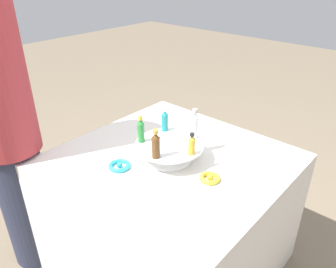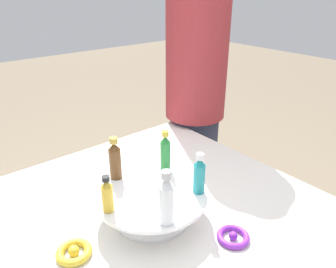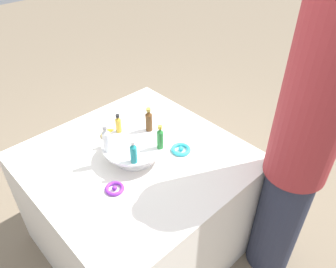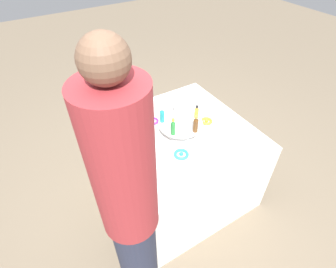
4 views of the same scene
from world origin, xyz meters
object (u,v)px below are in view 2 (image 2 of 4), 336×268
at_px(display_stand, 151,202).
at_px(ribbon_bow_gold, 74,252).
at_px(bottle_brown, 115,160).
at_px(bottle_gold, 107,195).
at_px(ribbon_bow_purple, 233,237).
at_px(bottle_green, 165,152).
at_px(bottle_clear, 166,200).
at_px(ribbon_bow_teal, 146,171).
at_px(person_figure, 196,87).
at_px(bottle_teal, 199,175).

bearing_deg(display_stand, ribbon_bow_gold, -1.79).
bearing_deg(ribbon_bow_gold, bottle_brown, -149.29).
xyz_separation_m(bottle_gold, ribbon_bow_purple, (-0.26, 0.23, -0.13)).
distance_m(display_stand, bottle_green, 0.17).
relative_size(bottle_clear, ribbon_bow_teal, 1.42).
bearing_deg(person_figure, ribbon_bow_gold, -8.85).
height_order(bottle_teal, bottle_brown, bottle_brown).
bearing_deg(bottle_teal, bottle_gold, -20.58).
bearing_deg(bottle_clear, ribbon_bow_gold, -34.52).
xyz_separation_m(bottle_gold, bottle_green, (-0.25, -0.07, 0.01)).
relative_size(bottle_brown, ribbon_bow_teal, 1.30).
bearing_deg(person_figure, bottle_green, 0.75).
distance_m(bottle_green, bottle_brown, 0.16).
relative_size(bottle_gold, ribbon_bow_purple, 1.17).
distance_m(bottle_brown, ribbon_bow_teal, 0.24).
bearing_deg(person_figure, bottle_teal, 9.85).
bearing_deg(bottle_green, bottle_brown, -20.58).
bearing_deg(ribbon_bow_purple, ribbon_bow_gold, -31.79).
distance_m(ribbon_bow_teal, ribbon_bow_gold, 0.43).
xyz_separation_m(bottle_clear, ribbon_bow_gold, (0.20, -0.14, -0.15)).
bearing_deg(display_stand, bottle_brown, -74.58).
bearing_deg(bottle_gold, ribbon_bow_gold, -0.80).
bearing_deg(display_stand, bottle_gold, -2.58).
relative_size(bottle_brown, person_figure, 0.08).
relative_size(bottle_gold, bottle_brown, 0.77).
height_order(ribbon_bow_teal, ribbon_bow_gold, same).
bearing_deg(bottle_green, person_figure, -142.21).
distance_m(bottle_gold, ribbon_bow_purple, 0.37).
bearing_deg(bottle_clear, person_figure, -138.37).
xyz_separation_m(ribbon_bow_teal, ribbon_bow_gold, (0.38, 0.20, 0.00)).
bearing_deg(ribbon_bow_gold, display_stand, 178.21).
distance_m(bottle_green, person_figure, 0.67).
distance_m(bottle_teal, ribbon_bow_purple, 0.19).
xyz_separation_m(bottle_brown, person_figure, (-0.68, -0.35, 0.02)).
xyz_separation_m(bottle_teal, bottle_brown, (0.15, -0.22, 0.01)).
bearing_deg(display_stand, ribbon_bow_purple, 118.21).
bearing_deg(person_figure, ribbon_bow_teal, -8.87).
xyz_separation_m(bottle_brown, ribbon_bow_teal, (-0.17, -0.08, -0.14)).
bearing_deg(ribbon_bow_gold, bottle_teal, 165.22).
xyz_separation_m(bottle_clear, ribbon_bow_purple, (-0.17, 0.09, -0.15)).
height_order(bottle_brown, person_figure, person_figure).
bearing_deg(bottle_brown, display_stand, 105.42).
bearing_deg(ribbon_bow_purple, ribbon_bow_teal, -91.79).
bearing_deg(bottle_teal, ribbon_bow_purple, 93.98).
bearing_deg(ribbon_bow_teal, bottle_green, 83.51).
height_order(bottle_clear, person_figure, person_figure).
bearing_deg(bottle_teal, bottle_brown, -56.58).
relative_size(ribbon_bow_purple, person_figure, 0.05).
bearing_deg(display_stand, bottle_green, -146.58).
xyz_separation_m(display_stand, bottle_gold, (0.14, -0.01, 0.08)).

